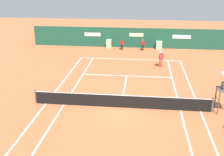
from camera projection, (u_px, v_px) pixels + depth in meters
ground_plane at (122, 104)px, 19.57m from camera, size 80.00×80.00×0.01m
tennis_net at (121, 101)px, 18.86m from camera, size 12.10×0.10×1.07m
sponsor_back_wall at (132, 38)px, 34.44m from camera, size 25.00×1.02×2.43m
player_on_baseline at (161, 57)px, 27.11m from camera, size 0.52×0.77×1.84m
ball_kid_centre_post at (122, 44)px, 33.47m from camera, size 0.43×0.18×1.29m
ball_kid_left_post at (143, 44)px, 33.20m from camera, size 0.45×0.19×1.34m
tennis_ball_mid_court at (179, 81)px, 23.61m from camera, size 0.07×0.07×0.07m
tennis_ball_by_sideline at (160, 90)px, 21.80m from camera, size 0.07×0.07×0.07m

